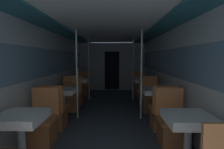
{
  "coord_description": "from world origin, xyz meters",
  "views": [
    {
      "loc": [
        0.14,
        -1.36,
        1.43
      ],
      "look_at": [
        0.07,
        2.4,
        1.06
      ],
      "focal_mm": 28.0,
      "sensor_mm": 36.0,
      "label": 1
    }
  ],
  "objects": [
    {
      "name": "support_pole_right_1",
      "position": [
        0.74,
        2.65,
        1.03
      ],
      "size": [
        0.04,
        0.04,
        2.06
      ],
      "color": "silver",
      "rests_on": "ground_plane"
    },
    {
      "name": "support_pole_left_1",
      "position": [
        -0.74,
        2.65,
        1.03
      ],
      "size": [
        0.04,
        0.04,
        2.06
      ],
      "color": "silver",
      "rests_on": "ground_plane"
    },
    {
      "name": "chair_right_far_1",
      "position": [
        1.08,
        3.26,
        0.28
      ],
      "size": [
        0.48,
        0.48,
        0.91
      ],
      "rotation": [
        0.0,
        0.0,
        3.14
      ],
      "color": "#9C5B31",
      "rests_on": "ground_plane"
    },
    {
      "name": "dining_table_left_0",
      "position": [
        -1.08,
        0.8,
        0.6
      ],
      "size": [
        0.58,
        0.58,
        0.71
      ],
      "color": "#4C4C51",
      "rests_on": "ground_plane"
    },
    {
      "name": "chair_left_far_1",
      "position": [
        -1.08,
        3.26,
        0.28
      ],
      "size": [
        0.48,
        0.48,
        0.91
      ],
      "rotation": [
        0.0,
        0.0,
        3.14
      ],
      "color": "#9C5B31",
      "rests_on": "ground_plane"
    },
    {
      "name": "wall_left",
      "position": [
        -1.44,
        2.86,
        1.07
      ],
      "size": [
        0.05,
        8.52,
        2.06
      ],
      "color": "silver",
      "rests_on": "ground_plane"
    },
    {
      "name": "dining_table_right_0",
      "position": [
        1.08,
        0.8,
        0.6
      ],
      "size": [
        0.58,
        0.58,
        0.71
      ],
      "color": "#4C4C51",
      "rests_on": "ground_plane"
    },
    {
      "name": "dining_table_right_1",
      "position": [
        1.08,
        2.65,
        0.6
      ],
      "size": [
        0.58,
        0.58,
        0.71
      ],
      "color": "#4C4C51",
      "rests_on": "ground_plane"
    },
    {
      "name": "wall_right",
      "position": [
        1.44,
        2.86,
        1.07
      ],
      "size": [
        0.05,
        8.52,
        2.06
      ],
      "color": "silver",
      "rests_on": "ground_plane"
    },
    {
      "name": "chair_right_far_0",
      "position": [
        1.08,
        1.42,
        0.28
      ],
      "size": [
        0.48,
        0.48,
        0.91
      ],
      "rotation": [
        0.0,
        0.0,
        3.14
      ],
      "color": "#9C5B31",
      "rests_on": "ground_plane"
    },
    {
      "name": "bulkhead_far",
      "position": [
        0.0,
        6.31,
        1.03
      ],
      "size": [
        2.83,
        0.09,
        2.06
      ],
      "color": "gray",
      "rests_on": "ground_plane"
    },
    {
      "name": "dining_table_left_2",
      "position": [
        -1.08,
        4.49,
        0.6
      ],
      "size": [
        0.58,
        0.58,
        0.71
      ],
      "color": "#4C4C51",
      "rests_on": "ground_plane"
    },
    {
      "name": "ceiling_panel",
      "position": [
        0.0,
        2.86,
        2.11
      ],
      "size": [
        2.89,
        8.52,
        0.07
      ],
      "color": "white",
      "rests_on": "wall_left"
    },
    {
      "name": "chair_left_far_0",
      "position": [
        -1.08,
        1.42,
        0.28
      ],
      "size": [
        0.48,
        0.48,
        0.91
      ],
      "rotation": [
        0.0,
        0.0,
        3.14
      ],
      "color": "#9C5B31",
      "rests_on": "ground_plane"
    },
    {
      "name": "chair_left_near_2",
      "position": [
        -1.08,
        3.87,
        0.28
      ],
      "size": [
        0.48,
        0.48,
        0.91
      ],
      "color": "#9C5B31",
      "rests_on": "ground_plane"
    },
    {
      "name": "chair_right_near_1",
      "position": [
        1.08,
        2.03,
        0.28
      ],
      "size": [
        0.48,
        0.48,
        0.91
      ],
      "color": "#9C5B31",
      "rests_on": "ground_plane"
    },
    {
      "name": "support_pole_right_2",
      "position": [
        0.74,
        4.49,
        1.03
      ],
      "size": [
        0.04,
        0.04,
        2.06
      ],
      "color": "silver",
      "rests_on": "ground_plane"
    },
    {
      "name": "chair_left_far_2",
      "position": [
        -1.08,
        5.1,
        0.28
      ],
      "size": [
        0.48,
        0.48,
        0.91
      ],
      "rotation": [
        0.0,
        0.0,
        3.14
      ],
      "color": "#9C5B31",
      "rests_on": "ground_plane"
    },
    {
      "name": "support_pole_left_2",
      "position": [
        -0.74,
        4.49,
        1.03
      ],
      "size": [
        0.04,
        0.04,
        2.06
      ],
      "color": "silver",
      "rests_on": "ground_plane"
    },
    {
      "name": "chair_right_near_2",
      "position": [
        1.08,
        3.87,
        0.28
      ],
      "size": [
        0.48,
        0.48,
        0.91
      ],
      "color": "#9C5B31",
      "rests_on": "ground_plane"
    },
    {
      "name": "dining_table_left_1",
      "position": [
        -1.08,
        2.65,
        0.6
      ],
      "size": [
        0.58,
        0.58,
        0.71
      ],
      "color": "#4C4C51",
      "rests_on": "ground_plane"
    },
    {
      "name": "chair_right_far_2",
      "position": [
        1.08,
        5.1,
        0.28
      ],
      "size": [
        0.48,
        0.48,
        0.91
      ],
      "rotation": [
        0.0,
        0.0,
        3.14
      ],
      "color": "#9C5B31",
      "rests_on": "ground_plane"
    },
    {
      "name": "chair_left_near_1",
      "position": [
        -1.08,
        2.03,
        0.28
      ],
      "size": [
        0.48,
        0.48,
        0.91
      ],
      "color": "#9C5B31",
      "rests_on": "ground_plane"
    },
    {
      "name": "dining_table_right_2",
      "position": [
        1.08,
        4.49,
        0.6
      ],
      "size": [
        0.58,
        0.58,
        0.71
      ],
      "color": "#4C4C51",
      "rests_on": "ground_plane"
    }
  ]
}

